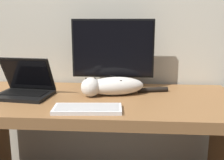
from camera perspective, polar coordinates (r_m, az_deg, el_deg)
wall_back at (r=1.93m, az=-1.07°, el=16.58°), size 6.40×0.06×2.60m
desk at (r=1.61m, az=-2.32°, el=-8.67°), size 1.62×0.73×0.73m
monitor at (r=1.75m, az=0.17°, el=5.65°), size 0.54×0.21×0.46m
laptop at (r=1.67m, az=-18.41°, el=-1.75°), size 0.34×0.27×0.23m
external_keyboard at (r=1.34m, az=-5.38°, el=-6.25°), size 0.35×0.17×0.02m
cat at (r=1.60m, az=-0.07°, el=-1.27°), size 0.54×0.22×0.12m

